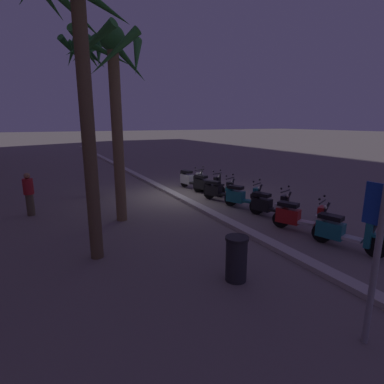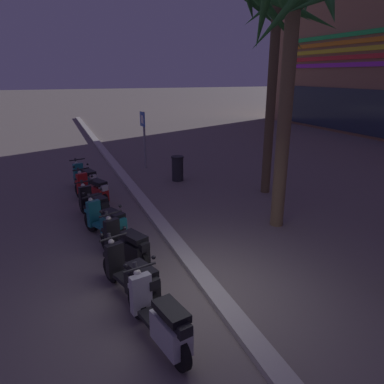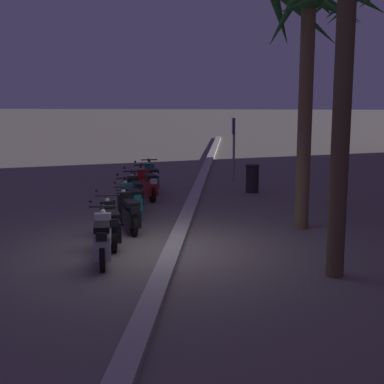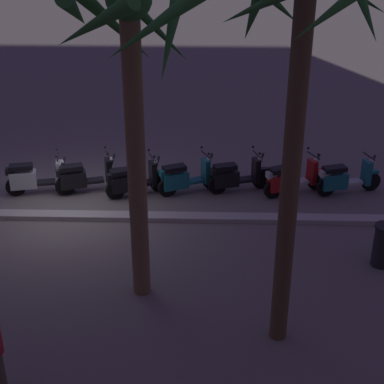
% 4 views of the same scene
% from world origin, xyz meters
% --- Properties ---
extents(ground_plane, '(200.00, 200.00, 0.00)m').
position_xyz_m(ground_plane, '(0.00, 0.00, 0.00)').
color(ground_plane, slate).
extents(curb_strip, '(60.00, 0.36, 0.12)m').
position_xyz_m(curb_strip, '(0.00, 0.28, 0.06)').
color(curb_strip, '#BCB7AD').
rests_on(curb_strip, ground).
extents(scooter_teal_second_in_line, '(1.80, 0.79, 1.04)m').
position_xyz_m(scooter_teal_second_in_line, '(-7.13, -1.26, 0.45)').
color(scooter_teal_second_in_line, black).
rests_on(scooter_teal_second_in_line, ground).
extents(scooter_red_mid_rear, '(1.74, 0.94, 1.17)m').
position_xyz_m(scooter_red_mid_rear, '(-5.71, -1.18, 0.45)').
color(scooter_red_mid_rear, black).
rests_on(scooter_red_mid_rear, ground).
extents(scooter_black_mid_front, '(1.72, 0.78, 1.17)m').
position_xyz_m(scooter_black_mid_front, '(-4.25, -1.32, 0.45)').
color(scooter_black_mid_front, black).
rests_on(scooter_black_mid_front, ground).
extents(scooter_teal_far_back, '(1.68, 0.90, 1.17)m').
position_xyz_m(scooter_teal_far_back, '(-2.92, -1.18, 0.45)').
color(scooter_teal_far_back, black).
rests_on(scooter_teal_far_back, ground).
extents(scooter_black_gap_after_mid, '(1.63, 0.86, 1.17)m').
position_xyz_m(scooter_black_gap_after_mid, '(-1.56, -0.98, 0.44)').
color(scooter_black_gap_after_mid, black).
rests_on(scooter_black_gap_after_mid, ground).
extents(scooter_black_tail_end, '(1.81, 0.83, 1.17)m').
position_xyz_m(scooter_black_tail_end, '(-0.25, -1.14, 0.45)').
color(scooter_black_tail_end, black).
rests_on(scooter_black_tail_end, ground).
extents(scooter_silver_last_in_row, '(1.84, 0.71, 1.17)m').
position_xyz_m(scooter_silver_last_in_row, '(1.04, -1.02, 0.47)').
color(scooter_silver_last_in_row, black).
rests_on(scooter_silver_last_in_row, ground).
extents(crossing_sign, '(0.60, 0.13, 2.40)m').
position_xyz_m(crossing_sign, '(-9.64, 1.48, 1.50)').
color(crossing_sign, '#939399').
rests_on(crossing_sign, ground).
extents(palm_tree_by_mall_entrance, '(2.54, 2.36, 6.00)m').
position_xyz_m(palm_tree_by_mall_entrance, '(-2.22, 3.26, 4.49)').
color(palm_tree_by_mall_entrance, olive).
rests_on(palm_tree_by_mall_entrance, ground).
extents(palm_tree_near_sign, '(2.54, 2.57, 6.50)m').
position_xyz_m(palm_tree_near_sign, '(-4.81, 4.52, 4.97)').
color(palm_tree_near_sign, brown).
rests_on(palm_tree_near_sign, ground).
extents(litter_bin, '(0.48, 0.48, 0.95)m').
position_xyz_m(litter_bin, '(-7.25, 2.15, 0.48)').
color(litter_bin, '#232328').
rests_on(litter_bin, ground).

